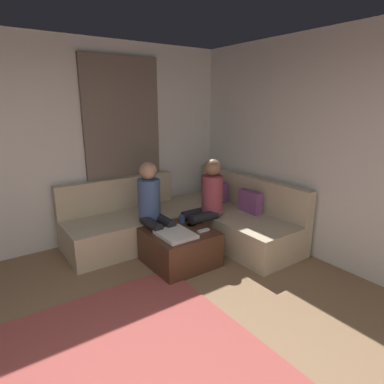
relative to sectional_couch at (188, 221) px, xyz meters
name	(u,v)px	position (x,y,z in m)	size (l,w,h in m)	color
wall_left	(20,149)	(-0.86, -1.88, 1.07)	(0.12, 6.00, 2.70)	silver
curtain_panel	(124,150)	(-0.76, -0.58, 0.97)	(0.06, 1.10, 2.50)	#726659
sectional_couch	(188,221)	(0.00, 0.00, 0.00)	(2.10, 2.55, 0.87)	#C6B593
ottoman	(180,247)	(0.52, -0.48, -0.07)	(0.76, 0.76, 0.42)	#4C2D1E
folded_blanket	(176,234)	(0.62, -0.60, 0.16)	(0.44, 0.36, 0.04)	white
coffee_mug	(182,219)	(0.30, -0.30, 0.19)	(0.08, 0.08, 0.10)	#334C72
game_remote	(203,231)	(0.70, -0.26, 0.15)	(0.05, 0.15, 0.02)	white
person_on_couch_back	(206,201)	(0.34, 0.06, 0.38)	(0.30, 0.60, 1.20)	black
person_on_couch_side	(153,206)	(0.15, -0.63, 0.38)	(0.60, 0.30, 1.20)	black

